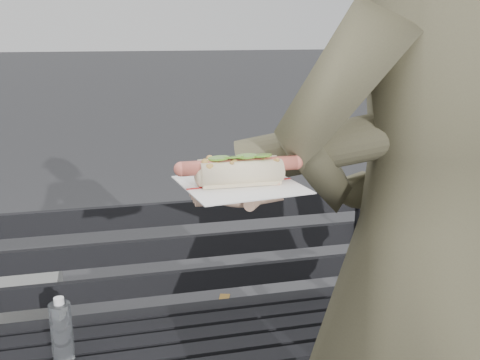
# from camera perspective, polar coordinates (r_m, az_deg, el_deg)

# --- Properties ---
(park_bench) EXTENTS (1.50, 0.44, 0.88)m
(park_bench) POSITION_cam_1_polar(r_m,az_deg,el_deg) (1.96, -5.29, -13.17)
(park_bench) COLOR black
(park_bench) RESTS_ON ground
(person) EXTENTS (0.77, 0.57, 1.92)m
(person) POSITION_cam_1_polar(r_m,az_deg,el_deg) (1.26, 18.02, -8.42)
(person) COLOR #46422F
(person) RESTS_ON ground
(held_hotdog) EXTENTS (0.64, 0.30, 0.20)m
(held_hotdog) POSITION_cam_1_polar(r_m,az_deg,el_deg) (1.06, 9.80, 3.17)
(held_hotdog) COLOR #46422F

